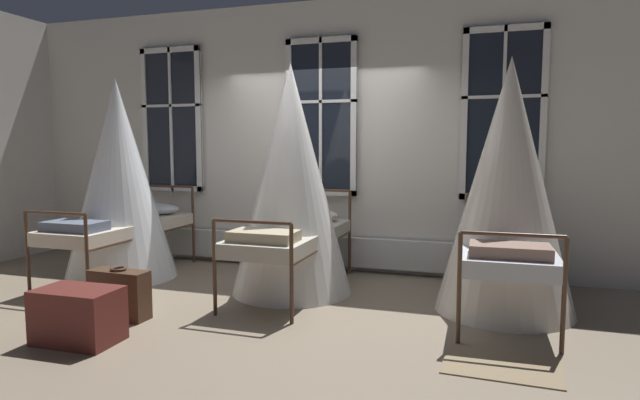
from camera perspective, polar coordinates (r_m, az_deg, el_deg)
name	(u,v)px	position (r m, az deg, el deg)	size (l,w,h in m)	color
ground	(286,294)	(5.69, -3.72, -10.09)	(21.45, 21.45, 0.00)	gray
back_wall_with_windows	(324,137)	(6.74, 0.40, 6.78)	(8.56, 0.10, 3.34)	silver
window_bank	(321,184)	(6.64, 0.08, 1.70)	(5.17, 0.10, 2.81)	black
cot_first	(119,183)	(6.65, -20.78, 1.77)	(1.28, 1.99, 2.34)	#4C3323
cot_second	(291,183)	(5.60, -3.10, 1.80)	(1.28, 1.99, 2.41)	#4C3323
cot_third	(507,190)	(5.22, 19.47, 0.97)	(1.28, 2.00, 2.37)	#4C3323
rug_third	(501,365)	(4.15, 18.91, -16.45)	(0.80, 0.56, 0.01)	#8E7A5B
suitcase_dark	(119,294)	(5.20, -20.75, -9.42)	(0.57, 0.23, 0.47)	#472D1E
travel_trunk	(78,315)	(4.71, -24.54, -11.22)	(0.64, 0.40, 0.44)	#5B231E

